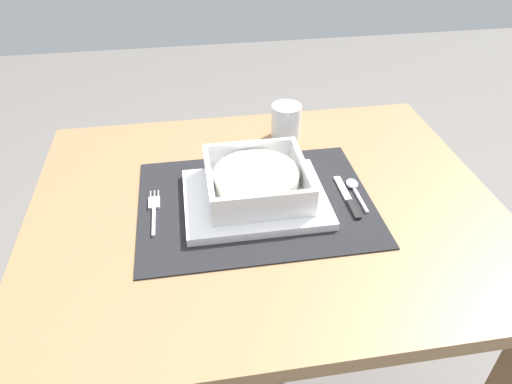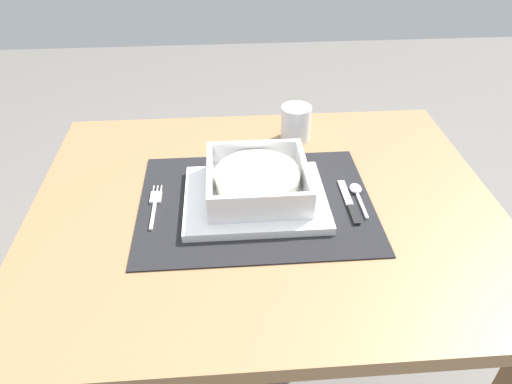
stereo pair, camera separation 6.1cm
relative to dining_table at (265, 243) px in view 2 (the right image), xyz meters
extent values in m
cube|color=#936D47|center=(0.00, 0.00, 0.10)|extent=(0.91, 0.73, 0.03)
cube|color=brown|center=(-0.41, 0.31, -0.27)|extent=(0.05, 0.05, 0.70)
cube|color=brown|center=(0.41, 0.31, -0.27)|extent=(0.05, 0.05, 0.70)
cube|color=black|center=(-0.02, 0.00, 0.11)|extent=(0.45, 0.34, 0.00)
cube|color=white|center=(-0.02, 0.00, 0.12)|extent=(0.27, 0.22, 0.02)
cube|color=white|center=(-0.01, 0.01, 0.13)|extent=(0.19, 0.19, 0.01)
cube|color=white|center=(-0.11, 0.01, 0.16)|extent=(0.01, 0.19, 0.05)
cube|color=white|center=(0.08, 0.01, 0.16)|extent=(0.01, 0.19, 0.05)
cube|color=white|center=(-0.01, -0.08, 0.16)|extent=(0.17, 0.01, 0.05)
cube|color=white|center=(-0.01, 0.11, 0.16)|extent=(0.17, 0.01, 0.05)
cylinder|color=silver|center=(-0.01, 0.01, 0.16)|extent=(0.16, 0.16, 0.03)
cube|color=silver|center=(-0.22, -0.03, 0.12)|extent=(0.01, 0.08, 0.00)
cube|color=silver|center=(-0.22, 0.02, 0.12)|extent=(0.02, 0.04, 0.00)
cylinder|color=silver|center=(-0.22, 0.05, 0.12)|extent=(0.00, 0.02, 0.00)
cylinder|color=silver|center=(-0.22, 0.05, 0.12)|extent=(0.00, 0.02, 0.00)
cylinder|color=silver|center=(-0.21, 0.05, 0.12)|extent=(0.00, 0.02, 0.00)
cube|color=silver|center=(0.18, -0.03, 0.12)|extent=(0.01, 0.07, 0.00)
ellipsoid|color=silver|center=(0.18, 0.02, 0.12)|extent=(0.02, 0.03, 0.01)
cube|color=black|center=(0.16, -0.06, 0.12)|extent=(0.01, 0.06, 0.01)
cube|color=silver|center=(0.16, 0.01, 0.12)|extent=(0.01, 0.08, 0.00)
cylinder|color=white|center=(0.09, 0.24, 0.15)|extent=(0.07, 0.07, 0.08)
cylinder|color=maroon|center=(0.09, 0.24, 0.13)|extent=(0.06, 0.06, 0.03)
camera|label=1|loc=(-0.13, -0.71, 0.68)|focal=32.72mm
camera|label=2|loc=(-0.07, -0.72, 0.68)|focal=32.72mm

